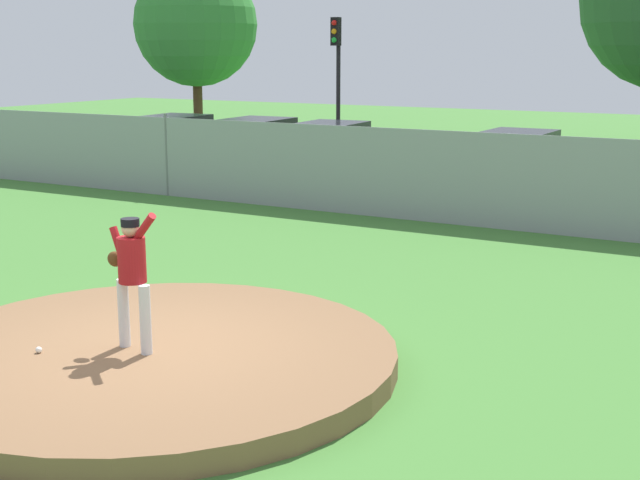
{
  "coord_description": "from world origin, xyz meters",
  "views": [
    {
      "loc": [
        6.55,
        -7.56,
        3.67
      ],
      "look_at": [
        0.45,
        3.25,
        0.98
      ],
      "focal_mm": 49.57,
      "sensor_mm": 36.0,
      "label": 1
    }
  ],
  "objects_px": {
    "parked_car_red": "(515,163)",
    "parked_car_silver": "(171,144)",
    "parked_car_champagne": "(254,147)",
    "traffic_cone_orange": "(467,167)",
    "pitcher_youth": "(132,269)",
    "baseball": "(39,350)",
    "traffic_light_near": "(337,64)",
    "parked_car_burgundy": "(328,153)"
  },
  "relations": [
    {
      "from": "baseball",
      "to": "parked_car_red",
      "type": "xyz_separation_m",
      "value": [
        0.73,
        15.59,
        0.46
      ]
    },
    {
      "from": "parked_car_champagne",
      "to": "parked_car_red",
      "type": "height_order",
      "value": "parked_car_champagne"
    },
    {
      "from": "parked_car_silver",
      "to": "traffic_cone_orange",
      "type": "bearing_deg",
      "value": 19.95
    },
    {
      "from": "parked_car_silver",
      "to": "pitcher_youth",
      "type": "bearing_deg",
      "value": -52.6
    },
    {
      "from": "parked_car_burgundy",
      "to": "pitcher_youth",
      "type": "bearing_deg",
      "value": -69.37
    },
    {
      "from": "parked_car_champagne",
      "to": "traffic_cone_orange",
      "type": "xyz_separation_m",
      "value": [
        5.82,
        2.54,
        -0.52
      ]
    },
    {
      "from": "parked_car_burgundy",
      "to": "parked_car_silver",
      "type": "relative_size",
      "value": 0.98
    },
    {
      "from": "traffic_cone_orange",
      "to": "traffic_light_near",
      "type": "relative_size",
      "value": 0.12
    },
    {
      "from": "parked_car_burgundy",
      "to": "traffic_cone_orange",
      "type": "height_order",
      "value": "parked_car_burgundy"
    },
    {
      "from": "parked_car_champagne",
      "to": "parked_car_red",
      "type": "distance_m",
      "value": 7.98
    },
    {
      "from": "parked_car_burgundy",
      "to": "parked_car_red",
      "type": "xyz_separation_m",
      "value": [
        5.33,
        0.39,
        -0.01
      ]
    },
    {
      "from": "baseball",
      "to": "parked_car_burgundy",
      "type": "height_order",
      "value": "parked_car_burgundy"
    },
    {
      "from": "parked_car_red",
      "to": "parked_car_silver",
      "type": "distance_m",
      "value": 10.72
    },
    {
      "from": "pitcher_youth",
      "to": "parked_car_silver",
      "type": "distance_m",
      "value": 17.87
    },
    {
      "from": "pitcher_youth",
      "to": "parked_car_burgundy",
      "type": "xyz_separation_m",
      "value": [
        -5.49,
        14.57,
        -0.45
      ]
    },
    {
      "from": "baseball",
      "to": "traffic_light_near",
      "type": "relative_size",
      "value": 0.02
    },
    {
      "from": "parked_car_champagne",
      "to": "parked_car_silver",
      "type": "relative_size",
      "value": 0.99
    },
    {
      "from": "parked_car_champagne",
      "to": "parked_car_silver",
      "type": "height_order",
      "value": "parked_car_silver"
    },
    {
      "from": "parked_car_champagne",
      "to": "parked_car_burgundy",
      "type": "height_order",
      "value": "parked_car_burgundy"
    },
    {
      "from": "pitcher_youth",
      "to": "baseball",
      "type": "height_order",
      "value": "pitcher_youth"
    },
    {
      "from": "parked_car_red",
      "to": "parked_car_champagne",
      "type": "bearing_deg",
      "value": -178.45
    },
    {
      "from": "parked_car_champagne",
      "to": "traffic_light_near",
      "type": "height_order",
      "value": "traffic_light_near"
    },
    {
      "from": "parked_car_champagne",
      "to": "traffic_light_near",
      "type": "relative_size",
      "value": 0.94
    },
    {
      "from": "pitcher_youth",
      "to": "traffic_cone_orange",
      "type": "xyz_separation_m",
      "value": [
        -2.31,
        17.29,
        -0.97
      ]
    },
    {
      "from": "parked_car_red",
      "to": "parked_car_silver",
      "type": "bearing_deg",
      "value": -175.87
    },
    {
      "from": "parked_car_champagne",
      "to": "parked_car_burgundy",
      "type": "bearing_deg",
      "value": -3.83
    },
    {
      "from": "parked_car_red",
      "to": "traffic_light_near",
      "type": "relative_size",
      "value": 0.94
    },
    {
      "from": "parked_car_champagne",
      "to": "parked_car_silver",
      "type": "xyz_separation_m",
      "value": [
        -2.71,
        -0.56,
        0.02
      ]
    },
    {
      "from": "baseball",
      "to": "parked_car_champagne",
      "type": "relative_size",
      "value": 0.02
    },
    {
      "from": "baseball",
      "to": "traffic_light_near",
      "type": "height_order",
      "value": "traffic_light_near"
    },
    {
      "from": "baseball",
      "to": "traffic_light_near",
      "type": "distance_m",
      "value": 20.45
    },
    {
      "from": "traffic_light_near",
      "to": "parked_car_red",
      "type": "bearing_deg",
      "value": -26.46
    },
    {
      "from": "traffic_light_near",
      "to": "pitcher_youth",
      "type": "bearing_deg",
      "value": -68.35
    },
    {
      "from": "parked_car_champagne",
      "to": "parked_car_silver",
      "type": "bearing_deg",
      "value": -168.42
    },
    {
      "from": "traffic_light_near",
      "to": "parked_car_champagne",
      "type": "bearing_deg",
      "value": -101.47
    },
    {
      "from": "parked_car_red",
      "to": "pitcher_youth",
      "type": "bearing_deg",
      "value": -89.39
    },
    {
      "from": "pitcher_youth",
      "to": "parked_car_red",
      "type": "height_order",
      "value": "pitcher_youth"
    },
    {
      "from": "baseball",
      "to": "parked_car_red",
      "type": "bearing_deg",
      "value": 87.34
    },
    {
      "from": "parked_car_burgundy",
      "to": "traffic_light_near",
      "type": "height_order",
      "value": "traffic_light_near"
    },
    {
      "from": "baseball",
      "to": "traffic_cone_orange",
      "type": "distance_m",
      "value": 17.97
    },
    {
      "from": "parked_car_red",
      "to": "traffic_light_near",
      "type": "distance_m",
      "value": 8.41
    },
    {
      "from": "parked_car_red",
      "to": "parked_car_silver",
      "type": "xyz_separation_m",
      "value": [
        -10.69,
        -0.77,
        0.03
      ]
    }
  ]
}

